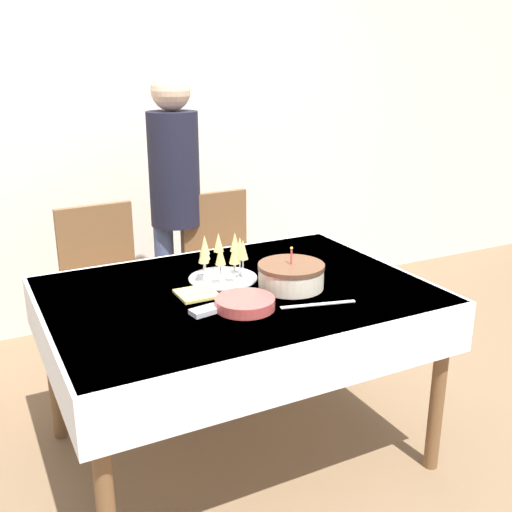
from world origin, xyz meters
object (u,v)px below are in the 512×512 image
at_px(dining_chair_far_right, 224,270).
at_px(champagne_tray, 223,257).
at_px(birthday_cake, 291,276).
at_px(dining_chair_far_left, 106,290).
at_px(plate_stack_main, 245,303).
at_px(person_standing, 175,191).

relative_size(dining_chair_far_right, champagne_tray, 3.26).
xyz_separation_m(dining_chair_far_right, birthday_cake, (-0.13, -0.96, 0.30)).
bearing_deg(birthday_cake, champagne_tray, 133.22).
bearing_deg(dining_chair_far_left, plate_stack_main, -75.09).
distance_m(dining_chair_far_left, birthday_cake, 1.14).
xyz_separation_m(birthday_cake, person_standing, (-0.09, 1.13, 0.15)).
bearing_deg(champagne_tray, plate_stack_main, -100.03).
xyz_separation_m(plate_stack_main, person_standing, (0.18, 1.24, 0.18)).
xyz_separation_m(dining_chair_far_left, plate_stack_main, (0.28, -1.07, 0.27)).
bearing_deg(dining_chair_far_left, person_standing, 20.59).
distance_m(dining_chair_far_left, dining_chair_far_right, 0.68).
bearing_deg(birthday_cake, person_standing, 94.43).
xyz_separation_m(birthday_cake, champagne_tray, (-0.21, 0.22, 0.05)).
bearing_deg(person_standing, birthday_cake, -85.57).
distance_m(dining_chair_far_left, person_standing, 0.67).
height_order(birthday_cake, champagne_tray, champagne_tray).
relative_size(birthday_cake, champagne_tray, 0.93).
bearing_deg(dining_chair_far_right, plate_stack_main, -110.15).
height_order(birthday_cake, plate_stack_main, birthday_cake).
height_order(dining_chair_far_left, plate_stack_main, dining_chair_far_left).
bearing_deg(champagne_tray, dining_chair_far_left, 115.02).
height_order(dining_chair_far_left, person_standing, person_standing).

